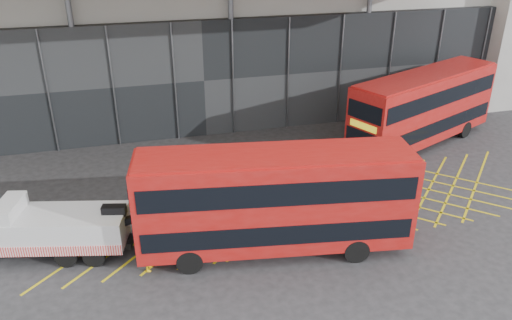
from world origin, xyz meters
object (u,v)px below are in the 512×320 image
object	(u,v)px
worker	(147,251)
bus_second	(424,106)
recovery_truck	(29,226)
bus_towed	(275,198)

from	to	relation	value
worker	bus_second	bearing A→B (deg)	-52.35
bus_second	worker	distance (m)	21.02
recovery_truck	bus_towed	world-z (taller)	bus_towed
bus_second	recovery_truck	bearing A→B (deg)	172.04
bus_towed	bus_second	world-z (taller)	bus_second
bus_second	worker	world-z (taller)	bus_second
bus_towed	worker	xyz separation A→B (m)	(-5.69, 0.07, -1.81)
bus_towed	worker	bearing A→B (deg)	-171.68
bus_towed	bus_second	distance (m)	16.04
bus_towed	worker	distance (m)	5.98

